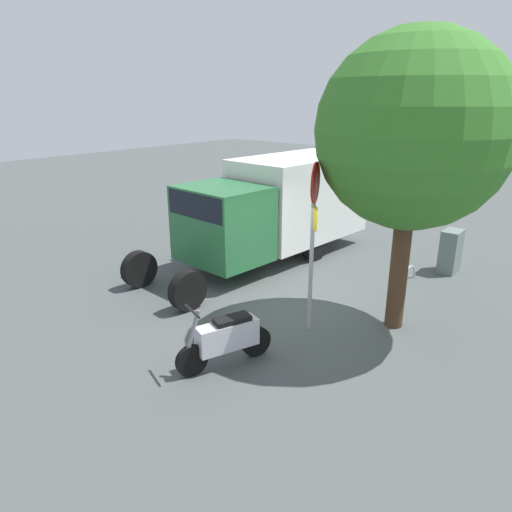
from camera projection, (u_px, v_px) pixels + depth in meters
name	position (u px, v px, depth m)	size (l,w,h in m)	color
ground_plane	(301.00, 310.00, 10.28)	(60.00, 60.00, 0.00)	#484D4C
box_truck_near	(277.00, 204.00, 13.13)	(7.56, 2.62, 2.80)	black
motorcycle	(227.00, 338.00, 8.02)	(1.74, 0.80, 1.20)	black
stop_sign	(313.00, 222.00, 8.71)	(0.71, 0.33, 3.35)	#9E9EA3
street_tree	(414.00, 133.00, 8.34)	(3.54, 3.54, 5.63)	#47301E
utility_cabinet	(450.00, 251.00, 12.31)	(0.65, 0.43, 1.14)	slate
bike_rack_hoop	(408.00, 282.00, 11.82)	(0.85, 0.85, 0.05)	#B7B7BC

